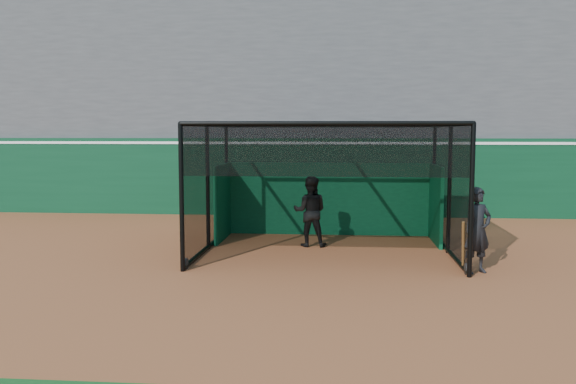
{
  "coord_description": "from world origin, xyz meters",
  "views": [
    {
      "loc": [
        1.35,
        -11.16,
        2.72
      ],
      "look_at": [
        0.2,
        2.0,
        1.4
      ],
      "focal_mm": 38.0,
      "sensor_mm": 36.0,
      "label": 1
    }
  ],
  "objects": [
    {
      "name": "on_deck_player",
      "position": [
        3.96,
        0.64,
        0.83
      ],
      "size": [
        0.72,
        0.63,
        1.66
      ],
      "color": "black",
      "rests_on": "ground"
    },
    {
      "name": "ground",
      "position": [
        0.0,
        0.0,
        0.0
      ],
      "size": [
        120.0,
        120.0,
        0.0
      ],
      "primitive_type": "plane",
      "color": "brown",
      "rests_on": "ground"
    },
    {
      "name": "batter",
      "position": [
        0.62,
        3.11,
        0.83
      ],
      "size": [
        0.82,
        0.65,
        1.66
      ],
      "primitive_type": "imported",
      "rotation": [
        0.0,
        0.0,
        3.12
      ],
      "color": "black",
      "rests_on": "ground"
    },
    {
      "name": "batting_cage",
      "position": [
        1.02,
        2.6,
        1.43
      ],
      "size": [
        5.56,
        4.73,
        2.87
      ],
      "color": "black",
      "rests_on": "ground"
    },
    {
      "name": "outfield_wall",
      "position": [
        0.0,
        8.5,
        1.29
      ],
      "size": [
        50.0,
        0.5,
        2.5
      ],
      "color": "#0A381F",
      "rests_on": "ground"
    },
    {
      "name": "grandstand",
      "position": [
        0.0,
        12.27,
        4.48
      ],
      "size": [
        50.0,
        7.85,
        8.95
      ],
      "color": "#4C4C4F",
      "rests_on": "ground"
    }
  ]
}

